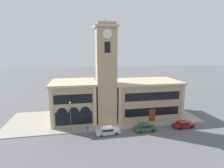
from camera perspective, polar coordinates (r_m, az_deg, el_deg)
The scene contains 10 objects.
ground_plane at distance 37.22m, azimuth -0.72°, elevation -14.86°, with size 300.00×300.00×0.00m, color #56565B.
sidewalk_kerb at distance 43.66m, azimuth -2.38°, elevation -10.78°, with size 44.47×14.28×0.15m.
clock_tower at distance 38.56m, azimuth -1.98°, elevation 3.15°, with size 4.91×4.91×23.10m.
town_hall_left_wing at distance 42.09m, azimuth -12.25°, elevation -5.30°, with size 10.26×10.38×9.22m.
town_hall_right_wing at distance 45.10m, azimuth 10.65°, elevation -4.41°, with size 16.53×10.38×8.85m.
parked_car_near at distance 35.43m, azimuth -1.48°, elevation -14.96°, with size 4.88×2.18×1.38m.
parked_car_mid at distance 37.30m, azimuth 10.62°, elevation -13.70°, with size 4.41×2.12×1.49m.
parked_car_far at distance 41.12m, azimuth 22.23°, elevation -12.08°, with size 4.49×2.15×1.33m.
street_lamp at distance 35.57m, azimuth -13.41°, elevation -9.04°, with size 0.36×0.36×6.28m.
bollard at distance 36.87m, azimuth -7.89°, elevation -14.09°, with size 0.18×0.18×1.06m.
Camera 1 is at (-5.80, -33.08, 16.06)m, focal length 28.00 mm.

